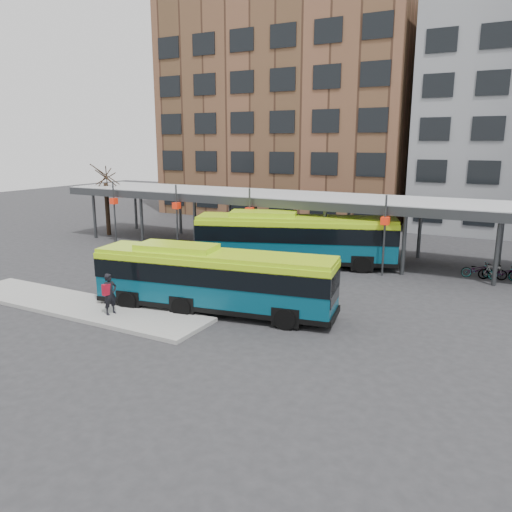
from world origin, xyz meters
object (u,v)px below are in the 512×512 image
(bus_front, at_px, (213,278))
(tree, at_px, (107,207))
(bus_rear, at_px, (295,238))
(pedestrian, at_px, (110,294))

(bus_front, bearing_deg, tree, 136.91)
(bus_front, height_order, bus_rear, bus_rear)
(bus_front, bearing_deg, pedestrian, -150.87)
(bus_rear, xyz_separation_m, pedestrian, (-3.37, -12.92, -0.67))
(tree, distance_m, bus_rear, 18.53)
(tree, height_order, bus_front, tree)
(tree, xyz_separation_m, bus_front, (18.63, -12.45, -0.81))
(tree, xyz_separation_m, pedestrian, (14.98, -15.35, -1.30))
(tree, relative_size, pedestrian, 2.97)
(bus_front, distance_m, bus_rear, 10.03)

